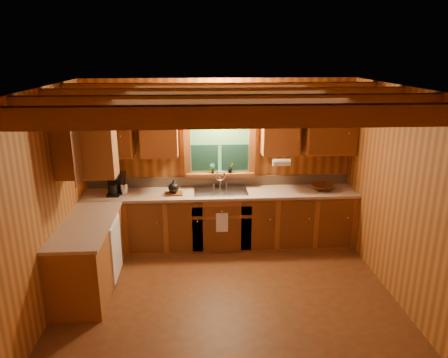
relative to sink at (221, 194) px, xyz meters
name	(u,v)px	position (x,y,z in m)	size (l,w,h in m)	color
room	(228,203)	(0.00, -1.60, 0.44)	(4.20, 4.20, 4.20)	#5D3116
ceiling_beams	(229,99)	(0.00, -1.60, 1.63)	(4.20, 2.54, 0.18)	brown
base_cabinets	(189,228)	(-0.49, -0.32, -0.43)	(4.20, 2.22, 0.86)	brown
countertop	(189,200)	(-0.48, -0.31, 0.02)	(4.20, 2.24, 0.04)	tan
backsplash	(220,181)	(0.00, 0.28, 0.12)	(4.20, 0.02, 0.16)	tan
dishwasher_panel	(116,249)	(-1.47, -0.92, -0.43)	(0.02, 0.60, 0.80)	white
upper_cabinets	(182,134)	(-0.56, -0.18, 0.98)	(4.19, 1.77, 0.78)	brown
window	(220,148)	(0.00, 0.26, 0.67)	(1.12, 0.08, 1.00)	brown
window_sill	(220,174)	(0.00, 0.22, 0.26)	(1.06, 0.14, 0.04)	brown
wall_sconce	(220,108)	(0.00, 0.14, 1.31)	(0.45, 0.21, 0.17)	black
paper_towel_roll	(281,162)	(0.92, -0.07, 0.51)	(0.11, 0.11, 0.27)	white
dish_towel	(222,223)	(0.00, -0.34, -0.34)	(0.18, 0.01, 0.30)	white
sink	(221,194)	(0.00, 0.00, 0.00)	(0.82, 0.48, 0.43)	silver
coffee_maker	(114,184)	(-1.62, -0.04, 0.21)	(0.19, 0.24, 0.34)	black
utensil_crock	(124,188)	(-1.48, -0.02, 0.14)	(0.13, 0.13, 0.37)	silver
cutting_board	(174,194)	(-0.72, -0.09, 0.06)	(0.26, 0.19, 0.02)	brown
teakettle	(173,188)	(-0.72, -0.09, 0.15)	(0.16, 0.16, 0.20)	black
wicker_basket	(322,187)	(1.60, -0.01, 0.09)	(0.35, 0.35, 0.09)	#48230C
potted_plant_left	(212,168)	(-0.12, 0.18, 0.37)	(0.09, 0.06, 0.17)	brown
potted_plant_right	(231,168)	(0.17, 0.20, 0.37)	(0.09, 0.07, 0.16)	brown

